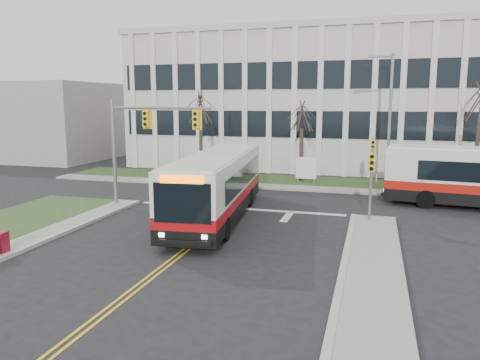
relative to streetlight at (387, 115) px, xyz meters
name	(u,v)px	position (x,y,z in m)	size (l,w,h in m)	color
ground	(183,252)	(-8.03, -16.20, -5.19)	(120.00, 120.00, 0.00)	black
sidewalk_east	(375,334)	(-0.53, -21.20, -5.12)	(2.00, 26.00, 0.14)	#9E9B93
sidewalk_cross	(337,190)	(-3.03, -1.00, -5.12)	(44.00, 1.60, 0.14)	#9E9B93
building_lawn	(340,184)	(-3.03, 1.80, -5.13)	(44.00, 5.00, 0.12)	#2B461E
office_building	(352,102)	(-3.03, 13.80, 0.81)	(40.00, 16.00, 12.00)	beige
building_annex	(52,121)	(-34.03, 9.80, -1.19)	(12.00, 12.00, 8.00)	#9E9B93
mast_arm_signal	(139,133)	(-13.65, -9.04, -0.94)	(6.11, 0.38, 6.20)	slate
signal_pole_near	(371,174)	(-0.83, -9.30, -2.69)	(0.34, 0.39, 3.80)	slate
signal_pole_far	(372,155)	(-0.83, -0.80, -2.69)	(0.34, 0.39, 3.80)	slate
streetlight	(387,115)	(0.00, 0.00, 0.00)	(2.15, 0.25, 9.20)	slate
directory_sign	(306,168)	(-5.53, 1.30, -4.02)	(1.50, 0.12, 2.00)	slate
tree_left	(200,109)	(-14.03, 1.80, 0.32)	(1.80, 1.80, 7.70)	#42352B
tree_mid	(302,118)	(-6.03, 2.00, -0.31)	(1.80, 1.80, 6.82)	#42352B
bus_main	(217,187)	(-8.52, -10.37, -3.54)	(2.69, 12.43, 3.31)	silver
newspaper_box_red	(1,244)	(-14.83, -18.53, -4.72)	(0.50, 0.45, 0.95)	maroon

